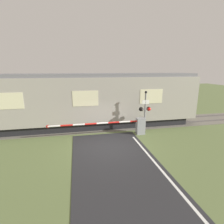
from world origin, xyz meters
TOP-DOWN VIEW (x-y plane):
  - ground_plane at (0.00, 0.00)m, footprint 80.00×80.00m
  - track_bed at (0.00, 3.93)m, footprint 36.00×3.20m
  - train at (-1.17, 3.93)m, footprint 18.00×2.75m
  - crossing_barrier at (1.99, 1.52)m, footprint 6.69×0.44m
  - signal_post at (2.95, 1.63)m, footprint 0.86×0.26m

SIDE VIEW (x-z plane):
  - ground_plane at x=0.00m, z-range 0.00..0.00m
  - track_bed at x=0.00m, z-range -0.04..0.09m
  - crossing_barrier at x=1.99m, z-range 0.08..1.28m
  - signal_post at x=2.95m, z-range 0.21..3.30m
  - train at x=-1.17m, z-range 0.05..4.28m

